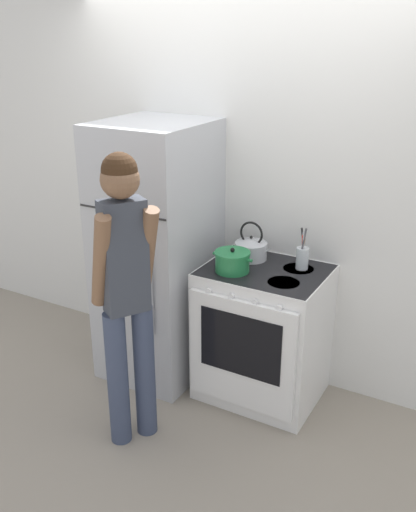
% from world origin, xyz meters
% --- Properties ---
extents(ground_plane, '(14.00, 14.00, 0.00)m').
position_xyz_m(ground_plane, '(0.00, 0.00, 0.00)').
color(ground_plane, gray).
extents(wall_back, '(10.00, 0.06, 2.55)m').
position_xyz_m(wall_back, '(0.00, 0.03, 1.27)').
color(wall_back, silver).
rests_on(wall_back, ground_plane).
extents(refrigerator, '(0.66, 0.74, 1.76)m').
position_xyz_m(refrigerator, '(-0.47, -0.36, 0.88)').
color(refrigerator, '#B7BABF').
rests_on(refrigerator, ground_plane).
extents(stove_range, '(0.76, 0.65, 0.90)m').
position_xyz_m(stove_range, '(0.30, -0.33, 0.46)').
color(stove_range, white).
rests_on(stove_range, ground_plane).
extents(dutch_oven_pot, '(0.27, 0.22, 0.15)m').
position_xyz_m(dutch_oven_pot, '(0.13, -0.42, 0.96)').
color(dutch_oven_pot, '#237A42').
rests_on(dutch_oven_pot, stove_range).
extents(tea_kettle, '(0.26, 0.21, 0.25)m').
position_xyz_m(tea_kettle, '(0.14, -0.18, 0.97)').
color(tea_kettle, silver).
rests_on(tea_kettle, stove_range).
extents(utensil_jar, '(0.08, 0.08, 0.27)m').
position_xyz_m(utensil_jar, '(0.49, -0.18, 0.98)').
color(utensil_jar, silver).
rests_on(utensil_jar, stove_range).
extents(person, '(0.40, 0.43, 1.73)m').
position_xyz_m(person, '(-0.18, -1.08, 0.98)').
color(person, '#38425B').
rests_on(person, ground_plane).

